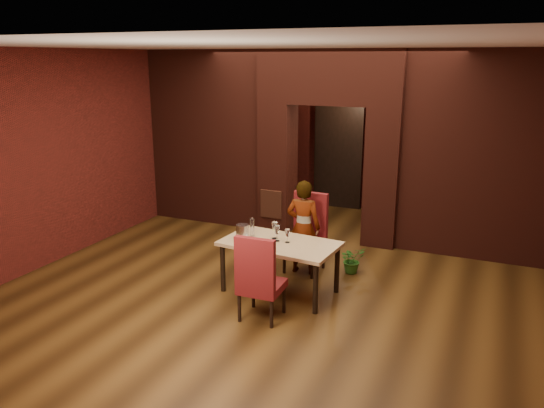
# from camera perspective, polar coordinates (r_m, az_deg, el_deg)

# --- Properties ---
(floor) EXTENTS (8.00, 8.00, 0.00)m
(floor) POSITION_cam_1_polar(r_m,az_deg,el_deg) (7.73, 1.27, -7.82)
(floor) COLOR #4C3013
(floor) RESTS_ON ground
(ceiling) EXTENTS (7.00, 8.00, 0.04)m
(ceiling) POSITION_cam_1_polar(r_m,az_deg,el_deg) (7.10, 1.43, 16.62)
(ceiling) COLOR silver
(ceiling) RESTS_ON ground
(wall_back) EXTENTS (7.00, 0.04, 3.20)m
(wall_back) POSITION_cam_1_polar(r_m,az_deg,el_deg) (11.01, 9.37, 7.67)
(wall_back) COLOR maroon
(wall_back) RESTS_ON ground
(wall_front) EXTENTS (7.00, 0.04, 3.20)m
(wall_front) POSITION_cam_1_polar(r_m,az_deg,el_deg) (4.00, -21.18, -7.04)
(wall_front) COLOR maroon
(wall_front) RESTS_ON ground
(wall_left) EXTENTS (0.04, 8.00, 3.20)m
(wall_left) POSITION_cam_1_polar(r_m,az_deg,el_deg) (9.15, -19.47, 5.43)
(wall_left) COLOR maroon
(wall_left) RESTS_ON ground
(pillar_left) EXTENTS (0.55, 0.55, 2.30)m
(pillar_left) POSITION_cam_1_polar(r_m,az_deg,el_deg) (9.51, 0.62, 3.91)
(pillar_left) COLOR maroon
(pillar_left) RESTS_ON ground
(pillar_right) EXTENTS (0.55, 0.55, 2.30)m
(pillar_right) POSITION_cam_1_polar(r_m,az_deg,el_deg) (8.95, 11.89, 2.84)
(pillar_right) COLOR maroon
(pillar_right) RESTS_ON ground
(lintel) EXTENTS (2.45, 0.55, 0.90)m
(lintel) POSITION_cam_1_polar(r_m,az_deg,el_deg) (8.99, 6.39, 13.43)
(lintel) COLOR maroon
(lintel) RESTS_ON ground
(wing_wall_left) EXTENTS (2.28, 0.35, 3.20)m
(wing_wall_left) POSITION_cam_1_polar(r_m,az_deg,el_deg) (10.06, -6.85, 7.04)
(wing_wall_left) COLOR maroon
(wing_wall_left) RESTS_ON ground
(wing_wall_right) EXTENTS (2.28, 0.35, 3.20)m
(wing_wall_right) POSITION_cam_1_polar(r_m,az_deg,el_deg) (8.70, 21.21, 4.79)
(wing_wall_right) COLOR maroon
(wing_wall_right) RESTS_ON ground
(vent_panel) EXTENTS (0.40, 0.03, 0.50)m
(vent_panel) POSITION_cam_1_polar(r_m,az_deg,el_deg) (9.39, -0.10, -0.01)
(vent_panel) COLOR brown
(vent_panel) RESTS_ON ground
(rear_door) EXTENTS (0.90, 0.08, 2.10)m
(rear_door) POSITION_cam_1_polar(r_m,az_deg,el_deg) (11.14, 7.17, 4.98)
(rear_door) COLOR black
(rear_door) RESTS_ON ground
(rear_door_frame) EXTENTS (1.02, 0.04, 2.22)m
(rear_door_frame) POSITION_cam_1_polar(r_m,az_deg,el_deg) (11.10, 7.11, 4.95)
(rear_door_frame) COLOR black
(rear_door_frame) RESTS_ON ground
(dining_table) EXTENTS (1.58, 0.98, 0.71)m
(dining_table) POSITION_cam_1_polar(r_m,az_deg,el_deg) (7.14, 0.84, -6.79)
(dining_table) COLOR tan
(dining_table) RESTS_ON ground
(chair_far) EXTENTS (0.56, 0.56, 1.15)m
(chair_far) POSITION_cam_1_polar(r_m,az_deg,el_deg) (7.76, 3.52, -3.21)
(chair_far) COLOR maroon
(chair_far) RESTS_ON ground
(chair_near) EXTENTS (0.51, 0.51, 1.08)m
(chair_near) POSITION_cam_1_polar(r_m,az_deg,el_deg) (6.39, -1.09, -7.73)
(chair_near) COLOR maroon
(chair_near) RESTS_ON ground
(person_seated) EXTENTS (0.52, 0.36, 1.39)m
(person_seated) POSITION_cam_1_polar(r_m,az_deg,el_deg) (7.67, 3.40, -2.49)
(person_seated) COLOR white
(person_seated) RESTS_ON ground
(wine_glass_a) EXTENTS (0.09, 0.09, 0.23)m
(wine_glass_a) POSITION_cam_1_polar(r_m,az_deg,el_deg) (7.10, 0.29, -2.86)
(wine_glass_a) COLOR white
(wine_glass_a) RESTS_ON dining_table
(wine_glass_b) EXTENTS (0.09, 0.09, 0.21)m
(wine_glass_b) POSITION_cam_1_polar(r_m,az_deg,el_deg) (7.01, 0.53, -3.18)
(wine_glass_b) COLOR white
(wine_glass_b) RESTS_ON dining_table
(wine_glass_c) EXTENTS (0.07, 0.07, 0.18)m
(wine_glass_c) POSITION_cam_1_polar(r_m,az_deg,el_deg) (6.96, 1.67, -3.46)
(wine_glass_c) COLOR white
(wine_glass_c) RESTS_ON dining_table
(tasting_sheet) EXTENTS (0.34, 0.32, 0.00)m
(tasting_sheet) POSITION_cam_1_polar(r_m,az_deg,el_deg) (7.02, -1.69, -4.08)
(tasting_sheet) COLOR silver
(tasting_sheet) RESTS_ON dining_table
(wine_bucket) EXTENTS (0.17, 0.17, 0.21)m
(wine_bucket) POSITION_cam_1_polar(r_m,az_deg,el_deg) (7.07, -3.19, -3.05)
(wine_bucket) COLOR silver
(wine_bucket) RESTS_ON dining_table
(water_bottle) EXTENTS (0.06, 0.06, 0.27)m
(water_bottle) POSITION_cam_1_polar(r_m,az_deg,el_deg) (7.18, -2.15, -2.49)
(water_bottle) COLOR silver
(water_bottle) RESTS_ON dining_table
(potted_plant) EXTENTS (0.48, 0.48, 0.40)m
(potted_plant) POSITION_cam_1_polar(r_m,az_deg,el_deg) (7.89, 8.61, -5.93)
(potted_plant) COLOR #265F1A
(potted_plant) RESTS_ON ground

